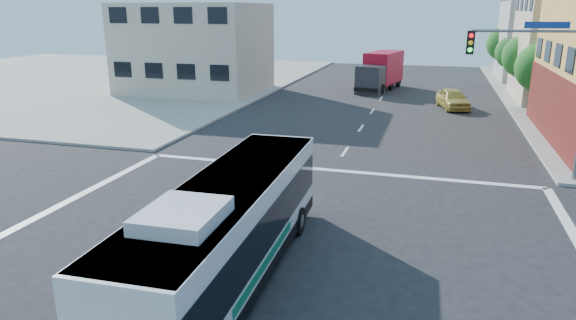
# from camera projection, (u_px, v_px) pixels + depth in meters

# --- Properties ---
(ground) EXTENTS (120.00, 120.00, 0.00)m
(ground) POSITION_uv_depth(u_px,v_px,m) (273.00, 258.00, 16.06)
(ground) COLOR black
(ground) RESTS_ON ground
(sidewalk_nw) EXTENTS (50.00, 50.00, 0.15)m
(sidewalk_nw) POSITION_uv_depth(u_px,v_px,m) (71.00, 78.00, 57.59)
(sidewalk_nw) COLOR gray
(sidewalk_nw) RESTS_ON ground
(building_east_far) EXTENTS (12.06, 10.06, 10.00)m
(building_east_far) POSITION_uv_depth(u_px,v_px,m) (562.00, 33.00, 54.36)
(building_east_far) COLOR #9F9E9A
(building_east_far) RESTS_ON ground
(building_west) EXTENTS (12.06, 10.06, 8.00)m
(building_west) POSITION_uv_depth(u_px,v_px,m) (195.00, 49.00, 47.08)
(building_west) COLOR #BEB29E
(building_west) RESTS_ON ground
(signal_mast_ne) EXTENTS (7.91, 1.13, 8.07)m
(signal_mast_ne) POSITION_uv_depth(u_px,v_px,m) (548.00, 70.00, 22.03)
(signal_mast_ne) COLOR slate
(signal_mast_ne) RESTS_ON ground
(street_tree_a) EXTENTS (3.60, 3.60, 5.53)m
(street_tree_a) POSITION_uv_depth(u_px,v_px,m) (542.00, 64.00, 37.62)
(street_tree_a) COLOR #362113
(street_tree_a) RESTS_ON ground
(street_tree_b) EXTENTS (3.80, 3.80, 5.79)m
(street_tree_b) POSITION_uv_depth(u_px,v_px,m) (526.00, 53.00, 44.95)
(street_tree_b) COLOR #362113
(street_tree_b) RESTS_ON ground
(street_tree_c) EXTENTS (3.40, 3.40, 5.29)m
(street_tree_c) POSITION_uv_depth(u_px,v_px,m) (514.00, 50.00, 52.40)
(street_tree_c) COLOR #362113
(street_tree_c) RESTS_ON ground
(street_tree_d) EXTENTS (4.00, 4.00, 6.03)m
(street_tree_d) POSITION_uv_depth(u_px,v_px,m) (505.00, 41.00, 59.66)
(street_tree_d) COLOR #362113
(street_tree_d) RESTS_ON ground
(transit_bus) EXTENTS (2.71, 11.23, 3.31)m
(transit_bus) POSITION_uv_depth(u_px,v_px,m) (230.00, 229.00, 14.28)
(transit_bus) COLOR black
(transit_bus) RESTS_ON ground
(box_truck) EXTENTS (3.83, 8.17, 3.54)m
(box_truck) POSITION_uv_depth(u_px,v_px,m) (380.00, 72.00, 48.98)
(box_truck) COLOR #28282E
(box_truck) RESTS_ON ground
(parked_car) EXTENTS (2.91, 4.87, 1.55)m
(parked_car) POSITION_uv_depth(u_px,v_px,m) (453.00, 99.00, 40.00)
(parked_car) COLOR gold
(parked_car) RESTS_ON ground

